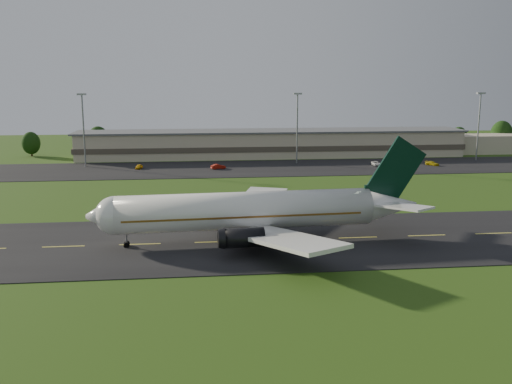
{
  "coord_description": "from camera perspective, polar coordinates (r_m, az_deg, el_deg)",
  "views": [
    {
      "loc": [
        -24.91,
        -82.34,
        23.86
      ],
      "look_at": [
        -14.9,
        8.0,
        6.0
      ],
      "focal_mm": 40.0,
      "sensor_mm": 36.0,
      "label": 1
    }
  ],
  "objects": [
    {
      "name": "airliner",
      "position": [
        85.01,
        -0.49,
        -1.94
      ],
      "size": [
        51.3,
        42.11,
        15.57
      ],
      "rotation": [
        0.0,
        0.0,
        0.06
      ],
      "color": "white",
      "rests_on": "ground"
    },
    {
      "name": "apron",
      "position": [
        158.14,
        2.82,
        2.44
      ],
      "size": [
        260.0,
        30.0,
        0.1
      ],
      "primitive_type": "cube",
      "color": "black",
      "rests_on": "ground"
    },
    {
      "name": "taxiway",
      "position": [
        89.26,
        10.16,
        -4.53
      ],
      "size": [
        220.0,
        30.0,
        0.1
      ],
      "primitive_type": "cube",
      "color": "black",
      "rests_on": "ground"
    },
    {
      "name": "service_vehicle_d",
      "position": [
        169.37,
        17.22,
        2.75
      ],
      "size": [
        3.78,
        4.2,
        1.17
      ],
      "primitive_type": "imported",
      "rotation": [
        0.0,
        0.0,
        0.66
      ],
      "color": "#C3A70B",
      "rests_on": "apron"
    },
    {
      "name": "service_vehicle_c",
      "position": [
        165.0,
        11.93,
        2.81
      ],
      "size": [
        2.15,
        4.42,
        1.21
      ],
      "primitive_type": "imported",
      "rotation": [
        0.0,
        0.0,
        -0.03
      ],
      "color": "silver",
      "rests_on": "apron"
    },
    {
      "name": "light_mast_east",
      "position": [
        183.54,
        21.41,
        6.88
      ],
      "size": [
        2.4,
        1.2,
        20.35
      ],
      "color": "gray",
      "rests_on": "ground"
    },
    {
      "name": "tree_line",
      "position": [
        197.87,
        10.93,
        5.36
      ],
      "size": [
        199.96,
        7.78,
        10.08
      ],
      "color": "black",
      "rests_on": "ground"
    },
    {
      "name": "terminal",
      "position": [
        182.34,
        3.62,
        4.84
      ],
      "size": [
        145.0,
        16.0,
        8.4
      ],
      "color": "tan",
      "rests_on": "ground"
    },
    {
      "name": "light_mast_centre",
      "position": [
        165.45,
        4.14,
        7.23
      ],
      "size": [
        2.4,
        1.2,
        20.35
      ],
      "color": "gray",
      "rests_on": "ground"
    },
    {
      "name": "service_vehicle_a",
      "position": [
        158.77,
        -11.63,
        2.5
      ],
      "size": [
        2.06,
        3.71,
        1.19
      ],
      "primitive_type": "imported",
      "rotation": [
        0.0,
        0.0,
        -0.19
      ],
      "color": "#ECB40D",
      "rests_on": "apron"
    },
    {
      "name": "ground",
      "position": [
        89.27,
        10.16,
        -4.56
      ],
      "size": [
        360.0,
        360.0,
        0.0
      ],
      "primitive_type": "plane",
      "color": "#234110",
      "rests_on": "ground"
    },
    {
      "name": "service_vehicle_b",
      "position": [
        155.63,
        -3.81,
        2.56
      ],
      "size": [
        4.28,
        2.71,
        1.33
      ],
      "primitive_type": "imported",
      "rotation": [
        0.0,
        0.0,
        1.92
      ],
      "color": "maroon",
      "rests_on": "apron"
    },
    {
      "name": "light_mast_west",
      "position": [
        165.48,
        -16.9,
        6.79
      ],
      "size": [
        2.4,
        1.2,
        20.35
      ],
      "color": "gray",
      "rests_on": "ground"
    }
  ]
}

